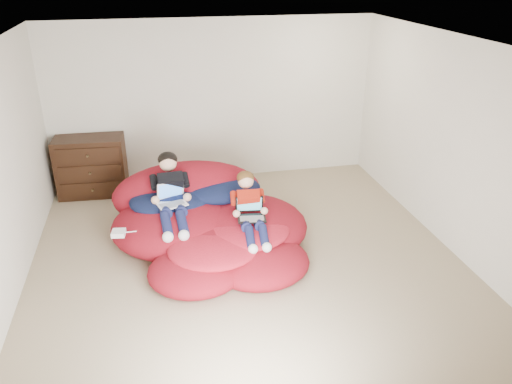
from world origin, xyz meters
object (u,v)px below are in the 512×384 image
beanbag_pile (207,222)px  younger_boy (250,206)px  dresser (92,166)px  laptop_black (251,212)px  laptop_white (171,198)px  older_boy (171,191)px

beanbag_pile → younger_boy: 0.67m
dresser → younger_boy: size_ratio=1.05×
beanbag_pile → laptop_black: bearing=-39.5°
beanbag_pile → laptop_white: beanbag_pile is taller
laptop_black → beanbag_pile: bearing=140.5°
younger_boy → laptop_white: younger_boy is taller
laptop_black → older_boy: bearing=150.4°
laptop_black → dresser: bearing=132.5°
younger_boy → laptop_black: (0.00, -0.06, -0.05)m
beanbag_pile → laptop_black: size_ratio=6.87×
younger_boy → dresser: bearing=133.2°
beanbag_pile → older_boy: (-0.42, 0.12, 0.43)m
older_boy → laptop_white: 0.10m
laptop_white → laptop_black: laptop_white is taller
older_boy → younger_boy: (0.89, -0.45, -0.09)m
younger_boy → laptop_white: (-0.89, 0.37, 0.03)m
younger_boy → laptop_white: 0.97m
dresser → beanbag_pile: size_ratio=0.42×
laptop_white → younger_boy: bearing=-22.7°
younger_boy → laptop_white: bearing=157.3°
younger_boy → laptop_black: 0.07m
laptop_white → beanbag_pile: bearing=-5.6°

